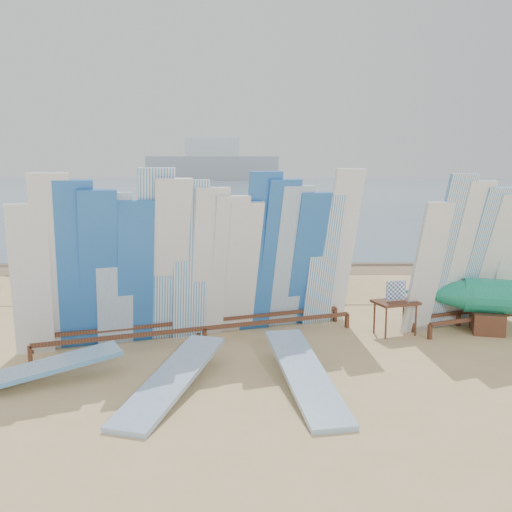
{
  "coord_description": "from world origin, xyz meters",
  "views": [
    {
      "loc": [
        -0.19,
        -9.27,
        2.93
      ],
      "look_at": [
        -0.01,
        1.95,
        1.18
      ],
      "focal_mm": 38.0,
      "sensor_mm": 36.0,
      "label": 1
    }
  ],
  "objects_px": {
    "flat_board_b": "(173,390)",
    "beachgoer_extra_1": "(30,244)",
    "flat_board_a": "(304,388)",
    "beachgoer_3": "(137,252)",
    "beachgoer_10": "(490,252)",
    "beach_chair_left": "(238,282)",
    "beachgoer_1": "(79,251)",
    "beachgoer_0": "(68,252)",
    "flat_board_e": "(22,387)",
    "beachgoer_7": "(309,245)",
    "stroller": "(317,274)",
    "side_surfboard_rack": "(471,261)",
    "beachgoer_4": "(276,251)",
    "beach_chair_right": "(260,280)",
    "vendor_table": "(395,317)",
    "beachgoer_2": "(130,256)",
    "main_surfboard_rack": "(200,265)"
  },
  "relations": [
    {
      "from": "flat_board_b",
      "to": "beachgoer_extra_1",
      "type": "bearing_deg",
      "value": 137.61
    },
    {
      "from": "flat_board_a",
      "to": "beachgoer_3",
      "type": "distance_m",
      "value": 8.1
    },
    {
      "from": "flat_board_a",
      "to": "beachgoer_10",
      "type": "distance_m",
      "value": 8.83
    },
    {
      "from": "beach_chair_left",
      "to": "beachgoer_10",
      "type": "distance_m",
      "value": 6.65
    },
    {
      "from": "beachgoer_1",
      "to": "beachgoer_0",
      "type": "xyz_separation_m",
      "value": [
        -0.2,
        -0.36,
        0.03
      ]
    },
    {
      "from": "flat_board_b",
      "to": "flat_board_e",
      "type": "height_order",
      "value": "flat_board_e"
    },
    {
      "from": "flat_board_e",
      "to": "beachgoer_7",
      "type": "height_order",
      "value": "beachgoer_7"
    },
    {
      "from": "beach_chair_left",
      "to": "stroller",
      "type": "height_order",
      "value": "stroller"
    },
    {
      "from": "flat_board_a",
      "to": "beachgoer_extra_1",
      "type": "xyz_separation_m",
      "value": [
        -7.23,
        9.0,
        0.8
      ]
    },
    {
      "from": "side_surfboard_rack",
      "to": "flat_board_a",
      "type": "relative_size",
      "value": 1.08
    },
    {
      "from": "flat_board_b",
      "to": "beachgoer_4",
      "type": "distance_m",
      "value": 7.71
    },
    {
      "from": "beachgoer_1",
      "to": "side_surfboard_rack",
      "type": "bearing_deg",
      "value": 6.61
    },
    {
      "from": "beach_chair_left",
      "to": "beachgoer_10",
      "type": "xyz_separation_m",
      "value": [
        6.57,
        0.81,
        0.61
      ]
    },
    {
      "from": "beachgoer_10",
      "to": "beach_chair_right",
      "type": "bearing_deg",
      "value": -110.78
    },
    {
      "from": "flat_board_b",
      "to": "flat_board_a",
      "type": "relative_size",
      "value": 1.0
    },
    {
      "from": "vendor_table",
      "to": "beachgoer_2",
      "type": "relative_size",
      "value": 0.58
    },
    {
      "from": "beachgoer_4",
      "to": "beachgoer_extra_1",
      "type": "bearing_deg",
      "value": -108.0
    },
    {
      "from": "side_surfboard_rack",
      "to": "beachgoer_10",
      "type": "xyz_separation_m",
      "value": [
        2.21,
        4.09,
        -0.44
      ]
    },
    {
      "from": "flat_board_e",
      "to": "beach_chair_right",
      "type": "distance_m",
      "value": 7.12
    },
    {
      "from": "vendor_table",
      "to": "beachgoer_1",
      "type": "xyz_separation_m",
      "value": [
        -7.16,
        4.89,
        0.5
      ]
    },
    {
      "from": "vendor_table",
      "to": "beachgoer_10",
      "type": "xyz_separation_m",
      "value": [
        3.66,
        4.38,
        0.53
      ]
    },
    {
      "from": "beachgoer_2",
      "to": "beachgoer_3",
      "type": "bearing_deg",
      "value": -85.87
    },
    {
      "from": "beachgoer_3",
      "to": "beach_chair_right",
      "type": "bearing_deg",
      "value": -139.0
    },
    {
      "from": "beach_chair_left",
      "to": "beachgoer_2",
      "type": "bearing_deg",
      "value": 176.66
    },
    {
      "from": "flat_board_a",
      "to": "beach_chair_right",
      "type": "xyz_separation_m",
      "value": [
        -0.47,
        6.33,
        0.23
      ]
    },
    {
      "from": "beachgoer_1",
      "to": "stroller",
      "type": "bearing_deg",
      "value": 21.88
    },
    {
      "from": "flat_board_e",
      "to": "beachgoer_3",
      "type": "distance_m",
      "value": 7.13
    },
    {
      "from": "flat_board_a",
      "to": "beachgoer_1",
      "type": "bearing_deg",
      "value": 116.39
    },
    {
      "from": "side_surfboard_rack",
      "to": "flat_board_b",
      "type": "relative_size",
      "value": 1.08
    },
    {
      "from": "flat_board_e",
      "to": "beach_chair_left",
      "type": "bearing_deg",
      "value": 127.18
    },
    {
      "from": "flat_board_b",
      "to": "beachgoer_extra_1",
      "type": "height_order",
      "value": "beachgoer_extra_1"
    },
    {
      "from": "main_surfboard_rack",
      "to": "beachgoer_10",
      "type": "height_order",
      "value": "main_surfboard_rack"
    },
    {
      "from": "stroller",
      "to": "beachgoer_4",
      "type": "height_order",
      "value": "beachgoer_4"
    },
    {
      "from": "beachgoer_extra_1",
      "to": "beachgoer_2",
      "type": "bearing_deg",
      "value": 119.36
    },
    {
      "from": "flat_board_a",
      "to": "beach_chair_left",
      "type": "xyz_separation_m",
      "value": [
        -1.02,
        6.01,
        0.25
      ]
    },
    {
      "from": "flat_board_e",
      "to": "beach_chair_right",
      "type": "bearing_deg",
      "value": 124.32
    },
    {
      "from": "beach_chair_right",
      "to": "beachgoer_7",
      "type": "distance_m",
      "value": 2.09
    },
    {
      "from": "beachgoer_2",
      "to": "beachgoer_extra_1",
      "type": "height_order",
      "value": "beachgoer_2"
    },
    {
      "from": "side_surfboard_rack",
      "to": "flat_board_b",
      "type": "distance_m",
      "value": 5.98
    },
    {
      "from": "main_surfboard_rack",
      "to": "beach_chair_right",
      "type": "height_order",
      "value": "main_surfboard_rack"
    },
    {
      "from": "beach_chair_left",
      "to": "beachgoer_7",
      "type": "distance_m",
      "value": 2.68
    },
    {
      "from": "beach_chair_left",
      "to": "beachgoer_extra_1",
      "type": "relative_size",
      "value": 0.54
    },
    {
      "from": "beachgoer_2",
      "to": "beachgoer_0",
      "type": "distance_m",
      "value": 1.92
    },
    {
      "from": "beach_chair_left",
      "to": "beachgoer_3",
      "type": "distance_m",
      "value": 2.97
    },
    {
      "from": "beach_chair_right",
      "to": "beachgoer_7",
      "type": "xyz_separation_m",
      "value": [
        1.4,
        1.39,
        0.72
      ]
    },
    {
      "from": "beachgoer_2",
      "to": "beachgoer_7",
      "type": "bearing_deg",
      "value": -158.58
    },
    {
      "from": "beachgoer_7",
      "to": "main_surfboard_rack",
      "type": "bearing_deg",
      "value": -25.87
    },
    {
      "from": "beachgoer_0",
      "to": "beachgoer_extra_1",
      "type": "bearing_deg",
      "value": -87.15
    },
    {
      "from": "beachgoer_10",
      "to": "beachgoer_3",
      "type": "relative_size",
      "value": 1.02
    },
    {
      "from": "beachgoer_2",
      "to": "beachgoer_0",
      "type": "xyz_separation_m",
      "value": [
        -1.78,
        0.72,
        0.0
      ]
    }
  ]
}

